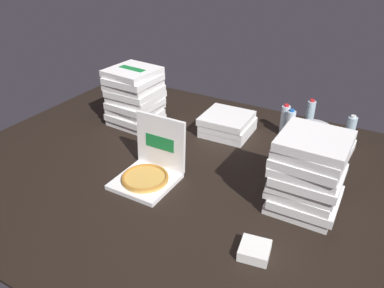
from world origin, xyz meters
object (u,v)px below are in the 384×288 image
water_bottle_1 (285,119)px  water_bottle_2 (350,131)px  pizza_stack_center_far (308,173)px  ice_bucket (313,135)px  open_pizza_box (150,168)px  pizza_stack_left_mid (135,97)px  water_bottle_3 (290,125)px  water_bottle_0 (310,114)px  napkin_pile (255,250)px  pizza_stack_center_near (228,124)px

water_bottle_1 → water_bottle_2: bearing=5.4°
pizza_stack_center_far → ice_bucket: (-0.14, 0.77, -0.16)m
pizza_stack_center_far → water_bottle_1: pizza_stack_center_far is taller
open_pizza_box → pizza_stack_center_far: pizza_stack_center_far is taller
pizza_stack_left_mid → water_bottle_3: (1.17, 0.36, -0.12)m
open_pizza_box → water_bottle_0: 1.41m
open_pizza_box → ice_bucket: 1.24m
water_bottle_1 → napkin_pile: (0.28, -1.32, -0.09)m
pizza_stack_center_near → pizza_stack_left_mid: bearing=-164.4°
water_bottle_3 → pizza_stack_center_near: bearing=-160.4°
water_bottle_3 → water_bottle_1: bearing=131.5°
water_bottle_2 → water_bottle_0: bearing=156.0°
pizza_stack_center_far → water_bottle_2: (0.10, 0.88, -0.12)m
pizza_stack_center_far → ice_bucket: size_ratio=1.72×
water_bottle_2 → open_pizza_box: bearing=-133.1°
water_bottle_0 → water_bottle_2: size_ratio=1.00×
water_bottle_1 → napkin_pile: bearing=-78.2°
open_pizza_box → water_bottle_0: open_pizza_box is taller
open_pizza_box → pizza_stack_left_mid: 0.84m
ice_bucket → water_bottle_0: water_bottle_0 is taller
pizza_stack_left_mid → water_bottle_0: 1.40m
open_pizza_box → water_bottle_0: (0.69, 1.23, 0.03)m
pizza_stack_center_far → napkin_pile: 0.53m
pizza_stack_center_far → napkin_pile: (-0.10, -0.48, -0.20)m
ice_bucket → open_pizza_box: bearing=-128.7°
ice_bucket → water_bottle_2: bearing=25.4°
open_pizza_box → pizza_stack_center_near: open_pizza_box is taller
open_pizza_box → water_bottle_2: 1.48m
pizza_stack_center_far → water_bottle_2: pizza_stack_center_far is taller
water_bottle_3 → ice_bucket: bearing=0.9°
ice_bucket → water_bottle_1: bearing=164.2°
water_bottle_2 → pizza_stack_center_near: bearing=-162.3°
open_pizza_box → water_bottle_1: (0.54, 1.04, 0.03)m
ice_bucket → napkin_pile: (0.04, -1.25, -0.04)m
pizza_stack_center_near → water_bottle_0: 0.67m
water_bottle_2 → water_bottle_3: size_ratio=1.00×
ice_bucket → napkin_pile: ice_bucket is taller
pizza_stack_center_near → water_bottle_1: water_bottle_1 is taller
water_bottle_2 → napkin_pile: bearing=-98.3°
ice_bucket → pizza_stack_left_mid: bearing=-164.9°
pizza_stack_center_far → pizza_stack_center_near: (-0.76, 0.61, -0.15)m
water_bottle_0 → water_bottle_3: 0.27m
pizza_stack_center_far → pizza_stack_left_mid: 1.54m
open_pizza_box → water_bottle_2: open_pizza_box is taller
ice_bucket → pizza_stack_center_far: bearing=-79.7°
ice_bucket → water_bottle_2: (0.24, 0.11, 0.04)m
ice_bucket → water_bottle_1: water_bottle_1 is taller
pizza_stack_left_mid → pizza_stack_center_far: bearing=-15.3°
open_pizza_box → ice_bucket: (0.78, 0.97, -0.01)m
water_bottle_1 → pizza_stack_center_near: bearing=-149.0°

